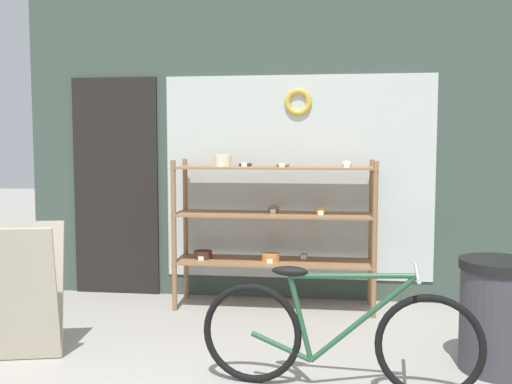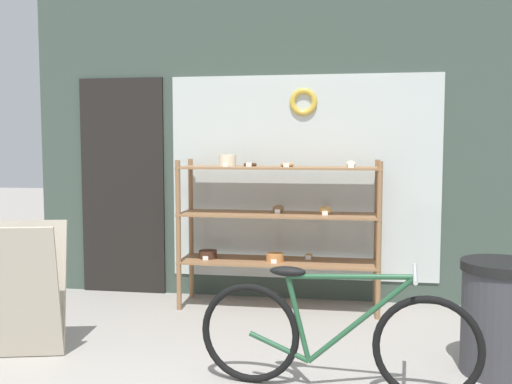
{
  "view_description": "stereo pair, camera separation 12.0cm",
  "coord_description": "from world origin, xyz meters",
  "px_view_note": "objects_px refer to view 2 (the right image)",
  "views": [
    {
      "loc": [
        0.48,
        -2.47,
        1.47
      ],
      "look_at": [
        0.01,
        1.28,
        1.15
      ],
      "focal_mm": 40.0,
      "sensor_mm": 36.0,
      "label": 1
    },
    {
      "loc": [
        0.6,
        -2.45,
        1.47
      ],
      "look_at": [
        0.01,
        1.28,
        1.15
      ],
      "focal_mm": 40.0,
      "sensor_mm": 36.0,
      "label": 2
    }
  ],
  "objects_px": {
    "bicycle": "(334,336)",
    "trash_bin": "(501,313)",
    "display_case": "(275,217)",
    "sandwich_board": "(28,290)"
  },
  "relations": [
    {
      "from": "trash_bin",
      "to": "display_case",
      "type": "bearing_deg",
      "value": 142.25
    },
    {
      "from": "display_case",
      "to": "bicycle",
      "type": "bearing_deg",
      "value": -71.56
    },
    {
      "from": "bicycle",
      "to": "trash_bin",
      "type": "distance_m",
      "value": 1.13
    },
    {
      "from": "trash_bin",
      "to": "sandwich_board",
      "type": "bearing_deg",
      "value": -176.16
    },
    {
      "from": "display_case",
      "to": "trash_bin",
      "type": "height_order",
      "value": "display_case"
    },
    {
      "from": "sandwich_board",
      "to": "bicycle",
      "type": "bearing_deg",
      "value": -19.93
    },
    {
      "from": "bicycle",
      "to": "trash_bin",
      "type": "relative_size",
      "value": 2.28
    },
    {
      "from": "sandwich_board",
      "to": "trash_bin",
      "type": "height_order",
      "value": "sandwich_board"
    },
    {
      "from": "bicycle",
      "to": "trash_bin",
      "type": "height_order",
      "value": "bicycle"
    },
    {
      "from": "sandwich_board",
      "to": "display_case",
      "type": "bearing_deg",
      "value": 29.97
    }
  ]
}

